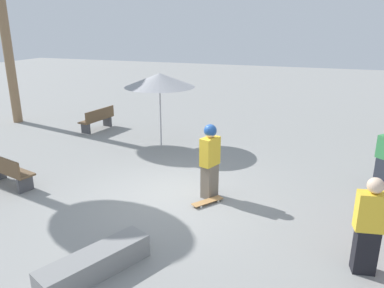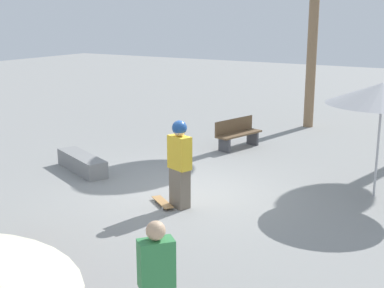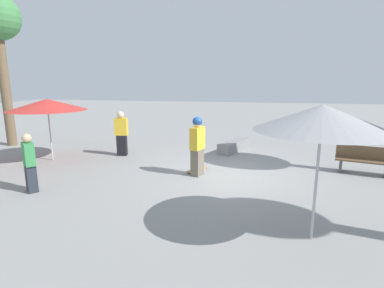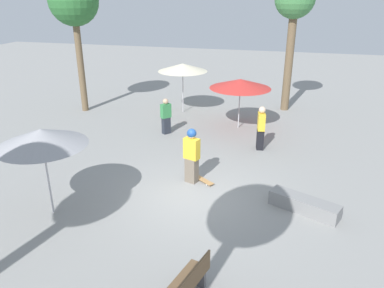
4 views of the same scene
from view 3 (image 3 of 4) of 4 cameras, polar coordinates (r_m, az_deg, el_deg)
ground_plane at (r=9.42m, az=6.19°, el=-5.61°), size 60.00×60.00×0.00m
skater_main at (r=8.96m, az=1.03°, el=-0.03°), size 0.41×0.54×1.80m
skateboard at (r=9.56m, az=0.98°, el=-4.91°), size 0.63×0.77×0.07m
concrete_ledge at (r=12.38m, az=8.03°, el=-0.34°), size 1.24×1.98×0.41m
bench_far at (r=10.65m, az=29.90°, el=-2.73°), size 1.66×0.84×0.85m
shade_umbrella_red at (r=11.72m, az=-25.85°, el=6.76°), size 2.66×2.66×2.21m
shade_umbrella_grey at (r=5.53m, az=23.53°, el=4.58°), size 2.31×2.31×2.46m
bystander_watching at (r=11.71m, az=-13.29°, el=1.94°), size 0.50×0.33×1.70m
bystander_far at (r=8.75m, az=-28.54°, el=-3.23°), size 0.47×0.45×1.54m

